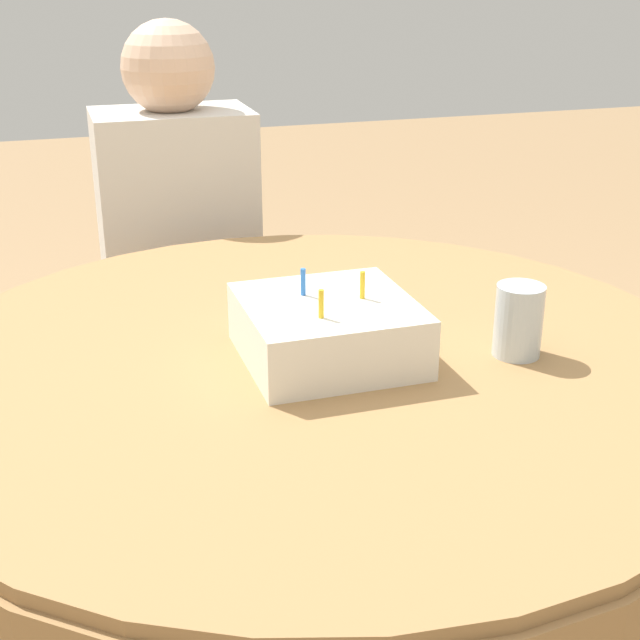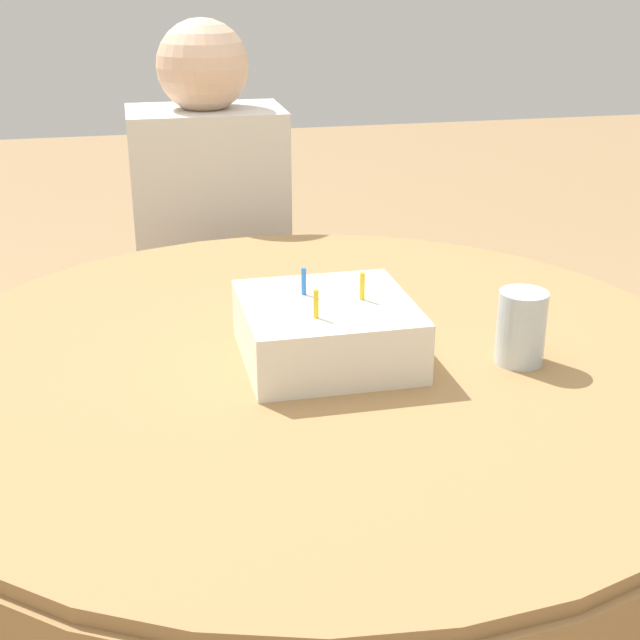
{
  "view_description": "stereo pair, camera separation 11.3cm",
  "coord_description": "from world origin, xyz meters",
  "px_view_note": "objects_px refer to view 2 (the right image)",
  "views": [
    {
      "loc": [
        -0.38,
        -1.22,
        1.3
      ],
      "look_at": [
        0.01,
        -0.01,
        0.78
      ],
      "focal_mm": 50.0,
      "sensor_mm": 36.0,
      "label": 1
    },
    {
      "loc": [
        -0.27,
        -1.25,
        1.3
      ],
      "look_at": [
        0.01,
        -0.01,
        0.78
      ],
      "focal_mm": 50.0,
      "sensor_mm": 36.0,
      "label": 2
    }
  ],
  "objects_px": {
    "drinking_glass": "(521,327)",
    "birthday_cake": "(327,330)",
    "chair": "(211,288)",
    "person": "(210,216)"
  },
  "relations": [
    {
      "from": "person",
      "to": "drinking_glass",
      "type": "bearing_deg",
      "value": -69.26
    },
    {
      "from": "chair",
      "to": "birthday_cake",
      "type": "distance_m",
      "value": 1.05
    },
    {
      "from": "chair",
      "to": "drinking_glass",
      "type": "distance_m",
      "value": 1.18
    },
    {
      "from": "birthday_cake",
      "to": "drinking_glass",
      "type": "distance_m",
      "value": 0.29
    },
    {
      "from": "person",
      "to": "birthday_cake",
      "type": "bearing_deg",
      "value": -84.34
    },
    {
      "from": "drinking_glass",
      "to": "birthday_cake",
      "type": "bearing_deg",
      "value": 164.71
    },
    {
      "from": "drinking_glass",
      "to": "chair",
      "type": "bearing_deg",
      "value": 108.58
    },
    {
      "from": "person",
      "to": "drinking_glass",
      "type": "relative_size",
      "value": 10.28
    },
    {
      "from": "chair",
      "to": "drinking_glass",
      "type": "height_order",
      "value": "chair"
    },
    {
      "from": "chair",
      "to": "birthday_cake",
      "type": "relative_size",
      "value": 3.55
    }
  ]
}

